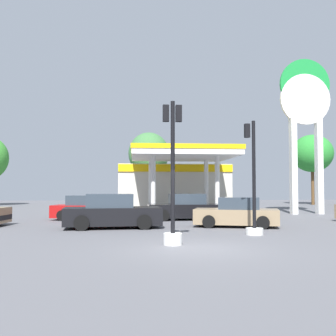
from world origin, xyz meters
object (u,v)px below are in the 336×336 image
at_px(car_5, 185,208).
at_px(tree_1, 149,154).
at_px(car_1, 112,213).
at_px(station_pole_sign, 305,116).
at_px(car_2, 237,213).
at_px(traffic_signal_0, 173,191).
at_px(tree_2, 312,154).
at_px(traffic_signal_1, 253,198).
at_px(car_3, 87,209).

bearing_deg(car_5, tree_1, 95.30).
relative_size(car_1, car_5, 1.08).
bearing_deg(tree_1, station_pole_sign, -48.92).
xyz_separation_m(car_2, traffic_signal_0, (-3.64, -5.65, 1.16)).
relative_size(station_pole_sign, car_2, 2.59).
height_order(station_pole_sign, car_5, station_pole_sign).
relative_size(car_5, tree_2, 0.57).
relative_size(tree_1, tree_2, 0.98).
bearing_deg(traffic_signal_1, car_2, 87.71).
relative_size(traffic_signal_0, tree_1, 0.66).
xyz_separation_m(traffic_signal_1, tree_1, (-3.38, 24.13, 3.78)).
height_order(car_5, traffic_signal_0, traffic_signal_0).
distance_m(car_3, traffic_signal_1, 11.02).
bearing_deg(car_1, traffic_signal_0, -67.43).
distance_m(car_3, tree_2, 28.62).
distance_m(traffic_signal_0, tree_2, 33.61).
bearing_deg(station_pole_sign, traffic_signal_1, -122.30).
bearing_deg(tree_1, car_2, -80.49).
height_order(car_1, car_3, car_1).
height_order(car_3, traffic_signal_1, traffic_signal_1).
distance_m(car_1, traffic_signal_1, 6.66).
height_order(station_pole_sign, car_2, station_pole_sign).
bearing_deg(traffic_signal_0, car_1, 112.57).
bearing_deg(traffic_signal_0, tree_1, 89.72).
relative_size(car_2, tree_2, 0.57).
height_order(car_2, car_5, car_5).
bearing_deg(car_3, tree_2, 39.13).
xyz_separation_m(station_pole_sign, traffic_signal_0, (-10.93, -14.22, -5.17)).
relative_size(car_3, traffic_signal_1, 0.91).
distance_m(car_1, car_3, 5.16).
bearing_deg(car_1, car_5, 47.96).
bearing_deg(traffic_signal_0, station_pole_sign, 52.44).
xyz_separation_m(car_1, tree_1, (2.46, 21.02, 4.51)).
xyz_separation_m(car_3, tree_2, (21.88, 17.80, 4.86)).
distance_m(station_pole_sign, car_5, 11.95).
relative_size(car_1, traffic_signal_1, 1.00).
xyz_separation_m(car_2, car_3, (-7.69, 4.80, 0.00)).
relative_size(car_1, tree_2, 0.61).
height_order(car_1, tree_2, tree_2).
xyz_separation_m(car_3, traffic_signal_0, (4.05, -10.46, 1.16)).
height_order(car_2, tree_1, tree_1).
height_order(car_5, tree_1, tree_1).
distance_m(car_5, tree_1, 17.27).
xyz_separation_m(station_pole_sign, tree_2, (6.90, 14.03, -1.47)).
relative_size(traffic_signal_1, tree_2, 0.61).
bearing_deg(car_2, station_pole_sign, 49.59).
distance_m(car_5, traffic_signal_1, 7.80).
relative_size(car_2, traffic_signal_0, 0.89).
xyz_separation_m(car_1, traffic_signal_1, (5.84, -3.11, 0.74)).
bearing_deg(station_pole_sign, car_2, -130.41).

